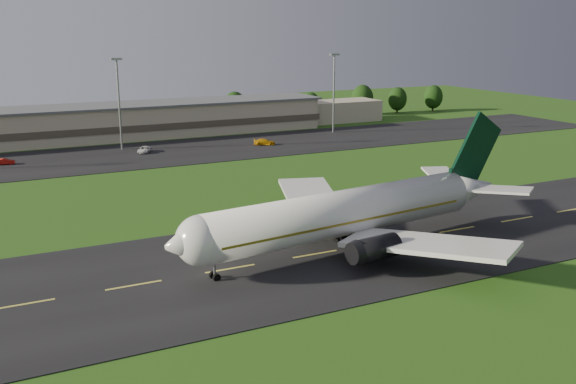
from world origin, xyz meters
name	(u,v)px	position (x,y,z in m)	size (l,w,h in m)	color
ground	(230,269)	(0.00, 0.00, 0.00)	(360.00, 360.00, 0.00)	#254812
taxiway	(230,269)	(0.00, 0.00, 0.05)	(220.00, 30.00, 0.10)	black
apron	(107,158)	(0.00, 72.00, 0.05)	(260.00, 30.00, 0.10)	black
airliner	(348,213)	(15.58, 0.10, 4.66)	(51.19, 41.87, 15.57)	white
terminal	(113,122)	(6.40, 96.18, 3.99)	(145.00, 16.00, 8.40)	#BBAE8F
light_mast_centre	(118,93)	(5.00, 80.00, 12.74)	(2.40, 1.20, 20.35)	gray
light_mast_east	(334,84)	(60.00, 80.00, 12.74)	(2.40, 1.20, 20.35)	gray
tree_line	(196,109)	(31.32, 106.36, 4.73)	(192.99, 8.79, 9.64)	black
service_vehicle_b	(5,162)	(-19.63, 73.59, 0.70)	(1.27, 3.65, 1.20)	#A4110A
service_vehicle_c	(144,150)	(8.60, 73.91, 0.76)	(2.20, 4.78, 1.33)	silver
service_vehicle_d	(265,142)	(36.12, 70.78, 0.82)	(2.03, 4.99, 1.45)	#EEA90E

